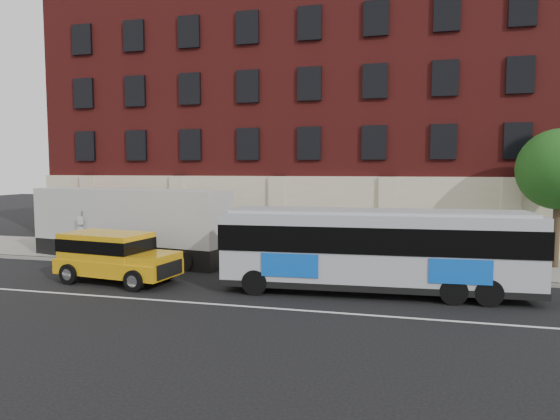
% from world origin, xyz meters
% --- Properties ---
extents(ground, '(120.00, 120.00, 0.00)m').
position_xyz_m(ground, '(0.00, 0.00, 0.00)').
color(ground, black).
rests_on(ground, ground).
extents(sidewalk, '(60.00, 6.00, 0.15)m').
position_xyz_m(sidewalk, '(0.00, 9.00, 0.07)').
color(sidewalk, gray).
rests_on(sidewalk, ground).
extents(kerb, '(60.00, 0.25, 0.15)m').
position_xyz_m(kerb, '(0.00, 6.00, 0.07)').
color(kerb, gray).
rests_on(kerb, ground).
extents(lane_line, '(60.00, 0.12, 0.01)m').
position_xyz_m(lane_line, '(0.00, 0.50, 0.01)').
color(lane_line, silver).
rests_on(lane_line, ground).
extents(building, '(30.00, 12.10, 15.00)m').
position_xyz_m(building, '(-0.01, 16.92, 7.58)').
color(building, maroon).
rests_on(building, sidewalk).
extents(sign_pole, '(0.30, 0.20, 2.50)m').
position_xyz_m(sign_pole, '(-8.50, 6.15, 1.45)').
color(sign_pole, slate).
rests_on(sign_pole, ground).
extents(street_tree, '(3.60, 3.60, 6.20)m').
position_xyz_m(street_tree, '(13.54, 9.48, 4.41)').
color(street_tree, '#3A2C1D').
rests_on(street_tree, sidewalk).
extents(city_bus, '(11.35, 3.02, 3.08)m').
position_xyz_m(city_bus, '(5.86, 3.32, 1.70)').
color(city_bus, '#ADAFB8').
rests_on(city_bus, ground).
extents(yellow_suv, '(5.32, 2.80, 1.98)m').
position_xyz_m(yellow_suv, '(-4.53, 2.65, 1.14)').
color(yellow_suv, '#EFAA12').
rests_on(yellow_suv, ground).
extents(shipping_container, '(10.88, 3.99, 3.55)m').
position_xyz_m(shipping_container, '(-6.38, 6.99, 1.76)').
color(shipping_container, black).
rests_on(shipping_container, ground).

